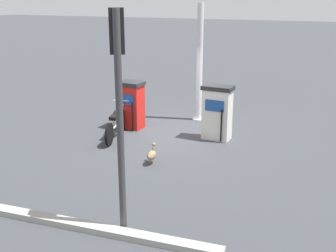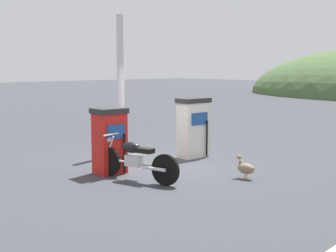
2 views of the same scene
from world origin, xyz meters
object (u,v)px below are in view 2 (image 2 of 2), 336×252
(fuel_pump_far, at_px, (193,127))
(canopy_support_pole, at_px, (121,88))
(motorcycle_near_pump, at_px, (134,159))
(wandering_duck, at_px, (245,168))
(fuel_pump_near, at_px, (110,140))

(fuel_pump_far, xyz_separation_m, canopy_support_pole, (-1.69, -1.12, 1.02))
(fuel_pump_far, bearing_deg, motorcycle_near_pump, -71.78)
(motorcycle_near_pump, bearing_deg, wandering_duck, 49.88)
(fuel_pump_far, distance_m, canopy_support_pole, 2.27)
(motorcycle_near_pump, distance_m, canopy_support_pole, 3.38)
(fuel_pump_far, height_order, motorcycle_near_pump, fuel_pump_far)
(wandering_duck, bearing_deg, motorcycle_near_pump, -130.12)
(fuel_pump_near, xyz_separation_m, canopy_support_pole, (-1.69, 1.64, 1.07))
(fuel_pump_near, xyz_separation_m, wandering_duck, (2.46, 1.80, -0.52))
(wandering_duck, bearing_deg, canopy_support_pole, -177.80)
(fuel_pump_far, bearing_deg, fuel_pump_near, -89.99)
(fuel_pump_near, height_order, wandering_duck, fuel_pump_near)
(wandering_duck, height_order, canopy_support_pole, canopy_support_pole)
(fuel_pump_near, relative_size, canopy_support_pole, 0.39)
(wandering_duck, bearing_deg, fuel_pump_far, 158.75)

